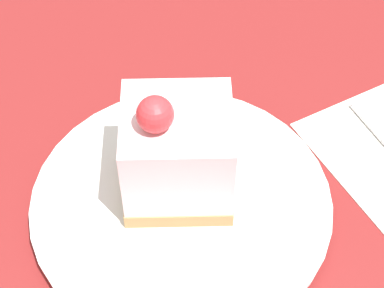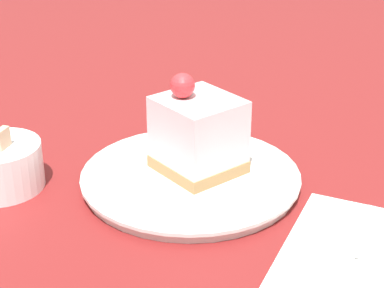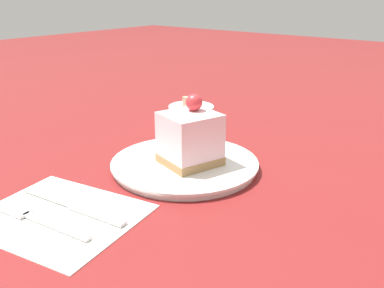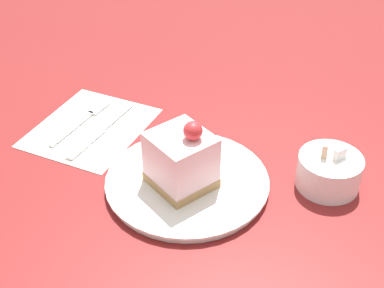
# 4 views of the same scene
# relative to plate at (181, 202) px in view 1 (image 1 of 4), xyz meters

# --- Properties ---
(ground_plane) EXTENTS (4.00, 4.00, 0.00)m
(ground_plane) POSITION_rel_plate_xyz_m (0.04, 0.01, -0.01)
(ground_plane) COLOR maroon
(plate) EXTENTS (0.25, 0.25, 0.01)m
(plate) POSITION_rel_plate_xyz_m (0.00, 0.00, 0.00)
(plate) COLOR silver
(plate) RESTS_ON ground_plane
(cake_slice) EXTENTS (0.11, 0.10, 0.11)m
(cake_slice) POSITION_rel_plate_xyz_m (-0.00, -0.01, 0.05)
(cake_slice) COLOR #AD8451
(cake_slice) RESTS_ON plate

